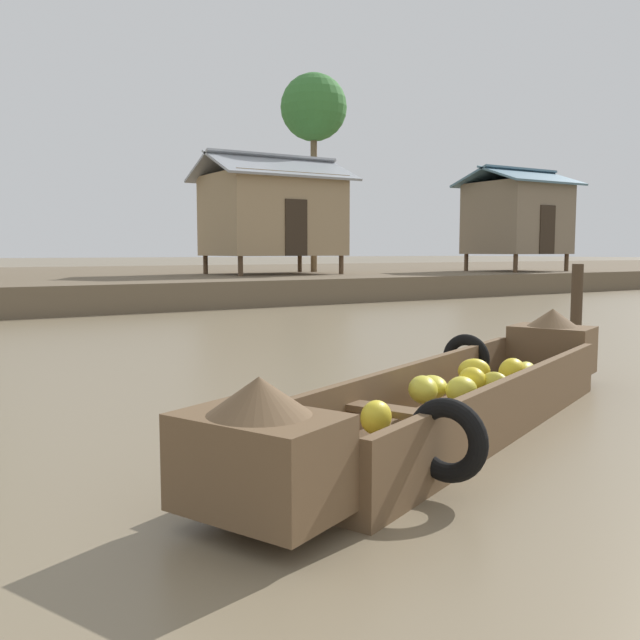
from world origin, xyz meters
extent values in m
plane|color=#7A6B51|center=(0.00, 10.00, 0.00)|extent=(300.00, 300.00, 0.00)
cube|color=brown|center=(0.00, 27.02, 0.35)|extent=(160.00, 20.00, 0.71)
cube|color=brown|center=(0.53, 4.91, 0.06)|extent=(4.62, 2.77, 0.12)
cube|color=brown|center=(0.34, 5.34, 0.32)|extent=(4.25, 1.90, 0.39)
cube|color=brown|center=(0.72, 4.47, 0.32)|extent=(4.25, 1.90, 0.39)
cube|color=brown|center=(2.91, 5.94, 0.38)|extent=(0.89, 1.03, 0.52)
cone|color=brown|center=(2.91, 5.94, 0.74)|extent=(0.74, 0.74, 0.20)
cube|color=brown|center=(-1.85, 3.87, 0.38)|extent=(0.89, 1.03, 0.52)
cone|color=brown|center=(-1.85, 3.87, 0.74)|extent=(0.74, 0.74, 0.20)
cube|color=brown|center=(-0.37, 4.52, 0.33)|extent=(0.55, 0.92, 0.05)
torus|color=black|center=(1.71, 6.06, 0.35)|extent=(0.32, 0.52, 0.52)
torus|color=black|center=(-0.65, 3.75, 0.35)|extent=(0.32, 0.52, 0.52)
ellipsoid|color=yellow|center=(1.59, 5.14, 0.34)|extent=(0.39, 0.32, 0.23)
ellipsoid|color=yellow|center=(1.04, 5.25, 0.40)|extent=(0.35, 0.33, 0.23)
ellipsoid|color=yellow|center=(1.19, 4.94, 0.42)|extent=(0.32, 0.28, 0.26)
ellipsoid|color=yellow|center=(-0.64, 4.48, 0.34)|extent=(0.29, 0.26, 0.24)
ellipsoid|color=gold|center=(0.68, 4.65, 0.39)|extent=(0.26, 0.31, 0.24)
ellipsoid|color=yellow|center=(0.32, 5.00, 0.37)|extent=(0.34, 0.39, 0.19)
ellipsoid|color=yellow|center=(0.33, 4.67, 0.40)|extent=(0.26, 0.24, 0.22)
ellipsoid|color=yellow|center=(0.10, 4.86, 0.39)|extent=(0.36, 0.38, 0.22)
ellipsoid|color=yellow|center=(0.56, 4.78, 0.43)|extent=(0.24, 0.27, 0.22)
cylinder|color=#4C3826|center=(5.83, 20.31, 1.02)|extent=(0.16, 0.16, 0.63)
cylinder|color=#4C3826|center=(9.58, 20.31, 1.02)|extent=(0.16, 0.16, 0.63)
cylinder|color=#4C3826|center=(5.83, 23.10, 1.02)|extent=(0.16, 0.16, 0.63)
cylinder|color=#4C3826|center=(9.58, 23.10, 1.02)|extent=(0.16, 0.16, 0.63)
cube|color=#9E8460|center=(7.71, 21.71, 2.67)|extent=(4.15, 3.19, 2.67)
cube|color=#2D2319|center=(7.71, 20.09, 2.23)|extent=(0.80, 0.04, 1.80)
cube|color=#9399A0|center=(7.71, 20.91, 4.26)|extent=(4.85, 2.09, 0.92)
cube|color=#9399A0|center=(7.71, 22.51, 4.26)|extent=(4.85, 2.09, 0.92)
cylinder|color=#4C3826|center=(16.02, 18.51, 1.04)|extent=(0.16, 0.16, 0.67)
cylinder|color=#4C3826|center=(18.82, 18.51, 1.04)|extent=(0.16, 0.16, 0.67)
cylinder|color=#4C3826|center=(16.02, 21.06, 1.04)|extent=(0.16, 0.16, 0.67)
cylinder|color=#4C3826|center=(18.82, 21.06, 1.04)|extent=(0.16, 0.16, 0.67)
cube|color=#7A6B56|center=(17.42, 19.78, 2.73)|extent=(3.21, 2.95, 2.72)
cube|color=#2D2319|center=(17.42, 18.29, 2.27)|extent=(0.80, 0.04, 1.80)
cube|color=slate|center=(17.42, 19.05, 4.32)|extent=(3.91, 1.97, 0.72)
cube|color=slate|center=(17.42, 20.52, 4.32)|extent=(3.91, 1.97, 0.72)
cylinder|color=brown|center=(10.16, 23.03, 3.53)|extent=(0.24, 0.24, 5.64)
sphere|color=#387533|center=(10.16, 23.03, 6.75)|extent=(2.44, 2.44, 2.44)
cylinder|color=#423323|center=(3.80, 6.32, 0.67)|extent=(0.14, 0.14, 1.33)
camera|label=1|loc=(-3.46, 0.68, 1.49)|focal=39.05mm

